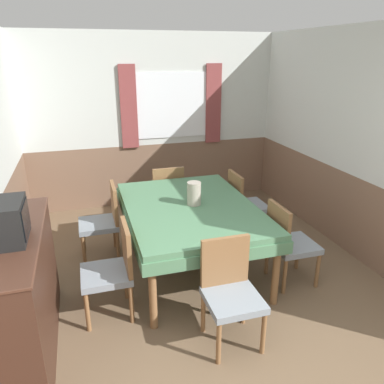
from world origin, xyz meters
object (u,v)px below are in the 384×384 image
(chair_head_near, at_px, (230,289))
(tv, at_px, (4,222))
(chair_left_near, at_px, (113,268))
(chair_head_window, at_px, (167,194))
(chair_right_near, at_px, (288,241))
(chair_right_far, at_px, (244,203))
(chair_left_far, at_px, (104,219))
(sideboard, at_px, (20,293))
(vase, at_px, (194,193))
(dining_table, at_px, (190,214))

(chair_head_near, bearing_deg, tv, -9.44)
(chair_left_near, bearing_deg, chair_head_near, -124.29)
(chair_left_near, bearing_deg, chair_head_window, -27.48)
(chair_left_near, height_order, chair_head_window, same)
(chair_right_near, relative_size, chair_right_far, 1.00)
(chair_left_near, relative_size, chair_left_far, 1.00)
(chair_left_near, relative_size, sideboard, 0.58)
(chair_head_window, bearing_deg, chair_right_far, -34.29)
(chair_left_far, relative_size, vase, 3.53)
(chair_left_far, bearing_deg, sideboard, 151.12)
(chair_left_near, distance_m, tv, 1.07)
(chair_right_near, bearing_deg, sideboard, -84.48)
(chair_left_far, height_order, tv, tv)
(sideboard, bearing_deg, chair_left_near, 18.17)
(dining_table, relative_size, vase, 7.63)
(chair_head_window, height_order, chair_left_far, same)
(chair_right_far, bearing_deg, chair_head_window, -124.29)
(chair_head_near, bearing_deg, sideboard, -12.52)
(chair_right_far, bearing_deg, chair_left_near, -58.18)
(chair_head_window, distance_m, sideboard, 2.54)
(dining_table, height_order, tv, tv)
(chair_head_near, distance_m, chair_left_far, 1.92)
(chair_left_far, bearing_deg, dining_table, -121.82)
(chair_head_near, height_order, sideboard, sideboard)
(dining_table, distance_m, chair_head_window, 1.17)
(tv, bearing_deg, chair_left_near, 24.54)
(chair_head_window, distance_m, chair_left_far, 1.07)
(chair_right_near, xyz_separation_m, chair_left_near, (-1.78, 0.00, 0.00))
(tv, bearing_deg, dining_table, 28.65)
(chair_left_far, bearing_deg, chair_head_window, -55.71)
(chair_left_near, xyz_separation_m, chair_left_far, (0.00, 1.10, 0.00))
(chair_left_near, xyz_separation_m, vase, (0.93, 0.57, 0.41))
(chair_left_near, distance_m, chair_head_window, 1.92)
(chair_head_window, xyz_separation_m, vase, (0.05, -1.14, 0.41))
(chair_left_far, distance_m, vase, 1.15)
(tv, bearing_deg, chair_right_far, 29.79)
(dining_table, xyz_separation_m, chair_head_window, (-0.00, 1.16, -0.19))
(tv, distance_m, vase, 1.92)
(chair_head_window, relative_size, chair_head_near, 1.00)
(chair_head_near, distance_m, chair_right_far, 1.92)
(chair_left_near, height_order, chair_head_near, same)
(chair_left_far, relative_size, tv, 2.31)
(sideboard, bearing_deg, chair_head_near, -12.52)
(dining_table, relative_size, chair_left_near, 2.16)
(chair_left_near, bearing_deg, chair_left_far, 0.00)
(chair_left_near, bearing_deg, sideboard, 108.17)
(chair_left_far, xyz_separation_m, tv, (-0.73, -1.44, 0.70))
(chair_left_near, height_order, vase, vase)
(chair_head_window, distance_m, tv, 2.70)
(sideboard, bearing_deg, chair_right_far, 28.12)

